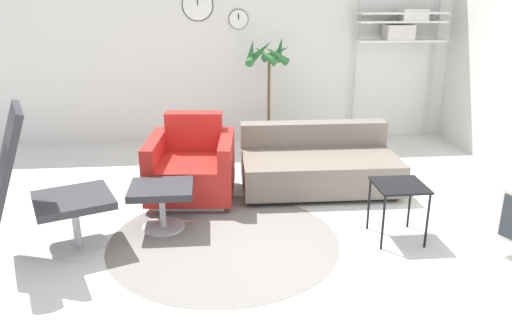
{
  "coord_description": "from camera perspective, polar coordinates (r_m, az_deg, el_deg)",
  "views": [
    {
      "loc": [
        -0.3,
        -3.74,
        1.93
      ],
      "look_at": [
        0.07,
        0.29,
        0.55
      ],
      "focal_mm": 35.0,
      "sensor_mm": 36.0,
      "label": 1
    }
  ],
  "objects": [
    {
      "name": "wall_back",
      "position": [
        6.61,
        -2.76,
        14.2
      ],
      "size": [
        12.0,
        0.09,
        2.8
      ],
      "color": "silver",
      "rests_on": "ground_plane"
    },
    {
      "name": "round_rug",
      "position": [
        4.11,
        -3.69,
        -9.16
      ],
      "size": [
        1.87,
        1.87,
        0.01
      ],
      "color": "slate",
      "rests_on": "ground_plane"
    },
    {
      "name": "ground_plane",
      "position": [
        4.22,
        -0.63,
        -8.4
      ],
      "size": [
        12.0,
        12.0,
        0.0
      ],
      "primitive_type": "plane",
      "color": "silver"
    },
    {
      "name": "ottoman",
      "position": [
        4.26,
        -10.74,
        -4.03
      ],
      "size": [
        0.52,
        0.45,
        0.39
      ],
      "color": "#BCBCC1",
      "rests_on": "ground_plane"
    },
    {
      "name": "shelf_unit",
      "position": [
        6.84,
        16.4,
        14.31
      ],
      "size": [
        1.13,
        0.28,
        1.97
      ],
      "color": "#BCBCC1",
      "rests_on": "ground_plane"
    },
    {
      "name": "armchair_red",
      "position": [
        4.89,
        -7.33,
        -0.94
      ],
      "size": [
        0.87,
        0.89,
        0.78
      ],
      "rotation": [
        0.0,
        0.0,
        3.05
      ],
      "color": "silver",
      "rests_on": "ground_plane"
    },
    {
      "name": "side_table",
      "position": [
        4.14,
        16.05,
        -3.42
      ],
      "size": [
        0.39,
        0.39,
        0.47
      ],
      "color": "black",
      "rests_on": "ground_plane"
    },
    {
      "name": "potted_plant",
      "position": [
        6.31,
        1.39,
        6.74
      ],
      "size": [
        0.61,
        0.56,
        1.44
      ],
      "color": "#333338",
      "rests_on": "ground_plane"
    },
    {
      "name": "couch_low",
      "position": [
        5.14,
        7.09,
        -0.68
      ],
      "size": [
        1.56,
        0.92,
        0.61
      ],
      "rotation": [
        0.0,
        0.0,
        3.13
      ],
      "color": "black",
      "rests_on": "ground_plane"
    },
    {
      "name": "lounge_chair",
      "position": [
        3.98,
        -24.79,
        -0.71
      ],
      "size": [
        1.04,
        0.82,
        1.26
      ],
      "rotation": [
        0.0,
        0.0,
        -1.18
      ],
      "color": "#BCBCC1",
      "rests_on": "ground_plane"
    }
  ]
}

